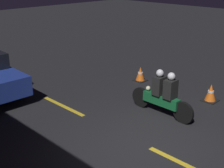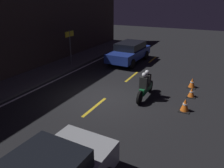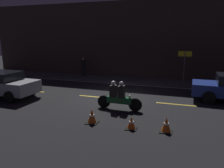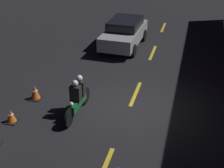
{
  "view_description": "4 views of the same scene",
  "coord_description": "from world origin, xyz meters",
  "px_view_note": "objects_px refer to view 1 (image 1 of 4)",
  "views": [
    {
      "loc": [
        -3.96,
        5.31,
        4.09
      ],
      "look_at": [
        1.64,
        -0.33,
        1.15
      ],
      "focal_mm": 50.0,
      "sensor_mm": 36.0,
      "label": 1
    },
    {
      "loc": [
        -8.46,
        -4.58,
        4.56
      ],
      "look_at": [
        -0.1,
        -0.42,
        0.87
      ],
      "focal_mm": 35.0,
      "sensor_mm": 36.0,
      "label": 2
    },
    {
      "loc": [
        3.81,
        -11.27,
        3.42
      ],
      "look_at": [
        -0.05,
        0.22,
        0.79
      ],
      "focal_mm": 35.0,
      "sensor_mm": 36.0,
      "label": 3
    },
    {
      "loc": [
        9.69,
        1.95,
        6.14
      ],
      "look_at": [
        0.42,
        -0.59,
        1.08
      ],
      "focal_mm": 50.0,
      "sensor_mm": 36.0,
      "label": 4
    }
  ],
  "objects_px": {
    "motorcycle": "(163,95)",
    "traffic_cone_far": "(140,74)",
    "traffic_cone_mid": "(170,82)",
    "traffic_cone_near": "(211,93)"
  },
  "relations": [
    {
      "from": "traffic_cone_near",
      "to": "traffic_cone_far",
      "type": "bearing_deg",
      "value": 1.83
    },
    {
      "from": "motorcycle",
      "to": "traffic_cone_mid",
      "type": "xyz_separation_m",
      "value": [
        1.14,
        -2.01,
        -0.42
      ]
    },
    {
      "from": "traffic_cone_far",
      "to": "traffic_cone_near",
      "type": "bearing_deg",
      "value": -178.17
    },
    {
      "from": "motorcycle",
      "to": "traffic_cone_near",
      "type": "relative_size",
      "value": 3.78
    },
    {
      "from": "traffic_cone_mid",
      "to": "traffic_cone_far",
      "type": "bearing_deg",
      "value": 6.48
    },
    {
      "from": "motorcycle",
      "to": "traffic_cone_mid",
      "type": "height_order",
      "value": "motorcycle"
    },
    {
      "from": "traffic_cone_near",
      "to": "traffic_cone_far",
      "type": "distance_m",
      "value": 2.91
    },
    {
      "from": "motorcycle",
      "to": "traffic_cone_far",
      "type": "relative_size",
      "value": 3.97
    },
    {
      "from": "motorcycle",
      "to": "traffic_cone_far",
      "type": "distance_m",
      "value": 3.08
    },
    {
      "from": "traffic_cone_mid",
      "to": "motorcycle",
      "type": "bearing_deg",
      "value": 119.56
    }
  ]
}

